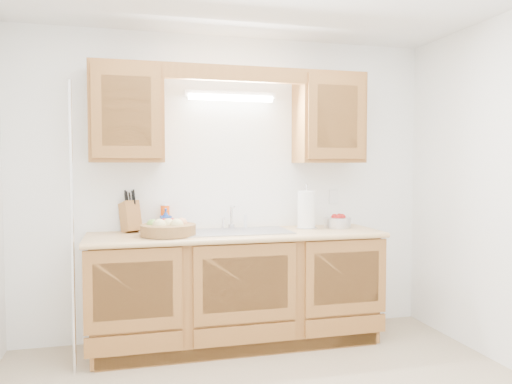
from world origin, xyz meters
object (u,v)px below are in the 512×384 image
object	(u,v)px
paper_towel	(306,210)
apple_bowl	(338,222)
knife_block	(130,216)
fruit_basket	(168,228)

from	to	relation	value
paper_towel	apple_bowl	bearing A→B (deg)	2.19
knife_block	paper_towel	distance (m)	1.43
knife_block	apple_bowl	bearing A→B (deg)	-28.93
paper_towel	apple_bowl	world-z (taller)	paper_towel
knife_block	paper_towel	bearing A→B (deg)	-30.38
fruit_basket	apple_bowl	xyz separation A→B (m)	(1.43, 0.14, -0.01)
fruit_basket	knife_block	size ratio (longest dim) A/B	1.49
knife_block	paper_towel	xyz separation A→B (m)	(1.42, -0.16, 0.03)
apple_bowl	fruit_basket	bearing A→B (deg)	-174.43
fruit_basket	paper_towel	distance (m)	1.16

